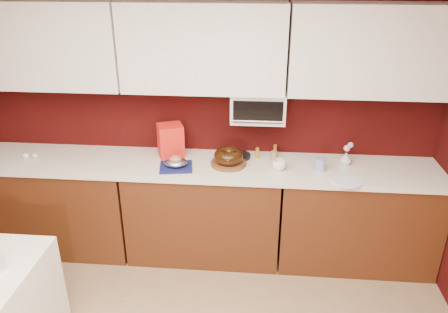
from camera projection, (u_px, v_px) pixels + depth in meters
name	position (u px, v px, depth m)	size (l,w,h in m)	color
wall_back	(207.00, 113.00, 3.86)	(4.00, 0.02, 2.50)	#330807
base_cabinet_left	(61.00, 204.00, 4.02)	(1.31, 0.58, 0.86)	#4D250F
base_cabinet_center	(204.00, 211.00, 3.92)	(1.31, 0.58, 0.86)	#4D250F
base_cabinet_right	(356.00, 218.00, 3.81)	(1.31, 0.58, 0.86)	#4D250F
countertop	(203.00, 166.00, 3.73)	(4.00, 0.62, 0.04)	silver
upper_cabinet_left	(42.00, 45.00, 3.57)	(1.31, 0.33, 0.70)	white
upper_cabinet_center	(203.00, 48.00, 3.46)	(1.31, 0.33, 0.70)	white
upper_cabinet_right	(375.00, 51.00, 3.36)	(1.31, 0.33, 0.70)	white
toaster_oven	(258.00, 106.00, 3.64)	(0.45, 0.30, 0.25)	white
toaster_oven_door	(258.00, 112.00, 3.49)	(0.40, 0.02, 0.18)	black
toaster_oven_handle	(258.00, 121.00, 3.51)	(0.02, 0.02, 0.42)	silver
cake_base	(229.00, 163.00, 3.70)	(0.30, 0.30, 0.03)	brown
bundt_cake	(229.00, 156.00, 3.67)	(0.25, 0.25, 0.10)	black
navy_towel	(176.00, 167.00, 3.64)	(0.27, 0.23, 0.02)	#151A4F
foil_ham_nest	(176.00, 162.00, 3.62)	(0.19, 0.16, 0.07)	silver
roasted_ham	(176.00, 159.00, 3.61)	(0.10, 0.09, 0.07)	#B16B51
pandoro_box	(171.00, 140.00, 3.82)	(0.21, 0.19, 0.29)	red
dark_pan	(240.00, 156.00, 3.83)	(0.19, 0.19, 0.03)	black
coffee_mug	(279.00, 164.00, 3.59)	(0.10, 0.10, 0.11)	white
blue_jar	(320.00, 164.00, 3.59)	(0.09, 0.09, 0.11)	navy
flower_vase	(346.00, 158.00, 3.69)	(0.08, 0.08, 0.12)	silver
flower_pink	(347.00, 148.00, 3.65)	(0.05, 0.05, 0.05)	pink
flower_blue	(351.00, 145.00, 3.66)	(0.05, 0.05, 0.05)	#83A6D2
china_plate	(347.00, 181.00, 3.42)	(0.24, 0.24, 0.01)	white
amber_bottle	(257.00, 153.00, 3.82)	(0.03, 0.03, 0.09)	olive
paper_cup	(274.00, 156.00, 3.77)	(0.06, 0.06, 0.08)	olive
egg_left	(26.00, 156.00, 3.82)	(0.06, 0.04, 0.04)	white
egg_right	(35.00, 156.00, 3.83)	(0.05, 0.04, 0.04)	silver
amber_bottle_tall	(275.00, 150.00, 3.86)	(0.03, 0.03, 0.10)	brown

